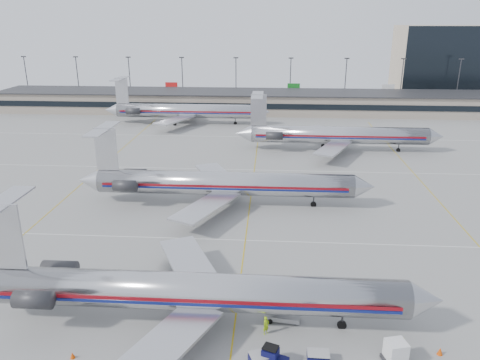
# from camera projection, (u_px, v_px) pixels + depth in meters

# --- Properties ---
(ground) EXTENTS (260.00, 260.00, 0.00)m
(ground) POSITION_uv_depth(u_px,v_px,m) (240.00, 281.00, 52.02)
(ground) COLOR gray
(ground) RESTS_ON ground
(apron_markings) EXTENTS (160.00, 0.15, 0.02)m
(apron_markings) POSITION_uv_depth(u_px,v_px,m) (245.00, 240.00, 61.43)
(apron_markings) COLOR silver
(apron_markings) RESTS_ON ground
(terminal) EXTENTS (162.00, 17.00, 6.25)m
(terminal) POSITION_uv_depth(u_px,v_px,m) (262.00, 102.00, 143.25)
(terminal) COLOR gray
(terminal) RESTS_ON ground
(light_mast_row) EXTENTS (163.60, 0.40, 15.28)m
(light_mast_row) POSITION_uv_depth(u_px,v_px,m) (263.00, 78.00, 154.67)
(light_mast_row) COLOR #38383D
(light_mast_row) RESTS_ON ground
(distant_building) EXTENTS (30.00, 20.00, 25.00)m
(distant_building) POSITION_uv_depth(u_px,v_px,m) (440.00, 63.00, 164.46)
(distant_building) COLOR tan
(distant_building) RESTS_ON ground
(jet_foreground) EXTENTS (45.35, 26.71, 11.87)m
(jet_foreground) POSITION_uv_depth(u_px,v_px,m) (188.00, 291.00, 43.91)
(jet_foreground) COLOR #BDBDC1
(jet_foreground) RESTS_ON ground
(jet_second_row) EXTENTS (46.07, 27.13, 12.06)m
(jet_second_row) POSITION_uv_depth(u_px,v_px,m) (218.00, 183.00, 72.20)
(jet_second_row) COLOR #BDBDC1
(jet_second_row) RESTS_ON ground
(jet_third_row) EXTENTS (44.83, 27.58, 12.26)m
(jet_third_row) POSITION_uv_depth(u_px,v_px,m) (334.00, 135.00, 101.52)
(jet_third_row) COLOR #BDBDC1
(jet_third_row) RESTS_ON ground
(jet_back_row) EXTENTS (45.35, 27.90, 12.40)m
(jet_back_row) POSITION_uv_depth(u_px,v_px,m) (184.00, 111.00, 127.33)
(jet_back_row) COLOR #BDBDC1
(jet_back_row) RESTS_ON ground
(tug_center) EXTENTS (2.62, 1.94, 1.92)m
(tug_center) POSITION_uv_depth(u_px,v_px,m) (272.00, 357.00, 39.06)
(tug_center) COLOR #0A0B38
(tug_center) RESTS_ON ground
(cart_inner) EXTENTS (2.42, 2.05, 1.16)m
(cart_inner) POSITION_uv_depth(u_px,v_px,m) (262.00, 359.00, 39.19)
(cart_inner) COLOR #0A0B38
(cart_inner) RESTS_ON ground
(cart_outer) EXTENTS (1.88, 1.31, 1.06)m
(cart_outer) POSITION_uv_depth(u_px,v_px,m) (318.00, 357.00, 39.50)
(cart_outer) COLOR #0A0B38
(cart_outer) RESTS_ON ground
(uld_container) EXTENTS (2.31, 2.08, 2.07)m
(uld_container) POSITION_uv_depth(u_px,v_px,m) (396.00, 352.00, 39.40)
(uld_container) COLOR #2D2D30
(uld_container) RESTS_ON ground
(belt_loader) EXTENTS (3.98, 1.60, 2.06)m
(belt_loader) POSITION_uv_depth(u_px,v_px,m) (283.00, 316.00, 44.98)
(belt_loader) COLOR gray
(belt_loader) RESTS_ON ground
(ramp_worker_near) EXTENTS (0.78, 0.78, 1.82)m
(ramp_worker_near) POSITION_uv_depth(u_px,v_px,m) (266.00, 325.00, 43.04)
(ramp_worker_near) COLOR #97C812
(ramp_worker_near) RESTS_ON ground
(ramp_worker_far) EXTENTS (1.05, 0.98, 1.71)m
(ramp_worker_far) POSITION_uv_depth(u_px,v_px,m) (402.00, 347.00, 40.35)
(ramp_worker_far) COLOR #ACC212
(ramp_worker_far) RESTS_ON ground
(cone_right) EXTENTS (0.51, 0.51, 0.69)m
(cone_right) POSITION_uv_depth(u_px,v_px,m) (440.00, 351.00, 40.56)
(cone_right) COLOR #D44507
(cone_right) RESTS_ON ground
(cone_left) EXTENTS (0.54, 0.54, 0.59)m
(cone_left) POSITION_uv_depth(u_px,v_px,m) (72.00, 355.00, 40.16)
(cone_left) COLOR #D44507
(cone_left) RESTS_ON ground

